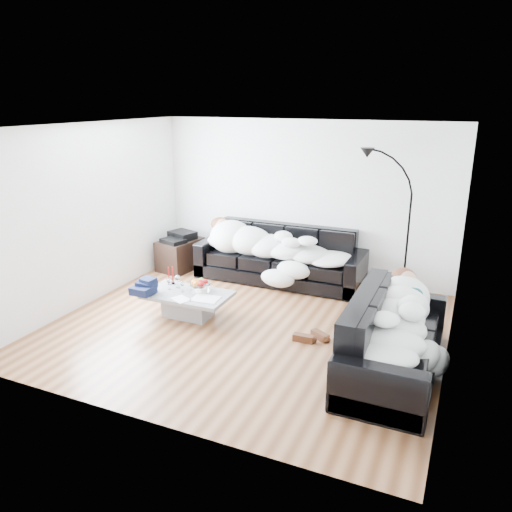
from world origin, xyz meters
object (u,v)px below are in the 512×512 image
at_px(wine_glass_a, 178,282).
at_px(av_cabinet, 180,254).
at_px(shoes, 311,337).
at_px(stereo, 179,236).
at_px(floor_lamp, 408,236).
at_px(sofa_back, 280,255).
at_px(fruit_bowl, 200,284).
at_px(candle_right, 173,275).
at_px(sleeper_right, 397,318).
at_px(wine_glass_b, 169,284).
at_px(coffee_table, 188,304).
at_px(candle_left, 169,276).
at_px(sleeper_back, 279,244).
at_px(sofa_right, 395,335).
at_px(wine_glass_c, 182,287).

distance_m(wine_glass_a, av_cabinet, 1.85).
height_order(shoes, stereo, stereo).
bearing_deg(floor_lamp, stereo, -153.74).
bearing_deg(sofa_back, stereo, -175.39).
height_order(fruit_bowl, candle_right, candle_right).
bearing_deg(sleeper_right, shoes, 72.55).
distance_m(candle_right, floor_lamp, 3.49).
bearing_deg(sofa_back, floor_lamp, 1.71).
bearing_deg(stereo, sofa_back, 22.48).
relative_size(sofa_back, wine_glass_b, 16.79).
distance_m(sleeper_right, av_cabinet, 4.54).
xyz_separation_m(coffee_table, candle_right, (-0.38, 0.22, 0.30)).
bearing_deg(coffee_table, shoes, -0.33).
bearing_deg(sofa_back, wine_glass_b, -117.54).
bearing_deg(candle_left, stereo, 116.81).
xyz_separation_m(wine_glass_b, candle_left, (-0.12, 0.17, 0.05)).
bearing_deg(sleeper_right, fruit_bowl, 79.67).
distance_m(sofa_back, av_cabinet, 1.85).
bearing_deg(wine_glass_a, sleeper_back, 62.15).
bearing_deg(coffee_table, wine_glass_a, 152.68).
relative_size(candle_right, av_cabinet, 0.34).
height_order(sofa_right, sleeper_back, sleeper_back).
relative_size(sofa_back, candle_left, 10.61).
relative_size(coffee_table, floor_lamp, 0.60).
bearing_deg(stereo, candle_right, -43.45).
xyz_separation_m(wine_glass_a, wine_glass_c, (0.14, -0.11, -0.02)).
bearing_deg(shoes, sleeper_right, -8.00).
relative_size(wine_glass_b, candle_right, 0.62).
relative_size(fruit_bowl, stereo, 0.65).
bearing_deg(av_cabinet, coffee_table, -45.85).
bearing_deg(fruit_bowl, sleeper_right, -10.33).
relative_size(fruit_bowl, candle_left, 1.11).
bearing_deg(wine_glass_a, stereo, 121.17).
height_order(coffee_table, stereo, stereo).
bearing_deg(wine_glass_c, floor_lamp, 34.65).
distance_m(fruit_bowl, candle_left, 0.53).
bearing_deg(candle_left, sleeper_right, -9.17).
bearing_deg(sleeper_right, candle_right, 80.09).
relative_size(sofa_back, floor_lamp, 1.40).
bearing_deg(wine_glass_b, sofa_right, -6.40).
relative_size(sofa_right, av_cabinet, 2.78).
bearing_deg(sofa_back, av_cabinet, -175.39).
distance_m(coffee_table, candle_right, 0.53).
xyz_separation_m(sofa_back, av_cabinet, (-1.83, -0.15, -0.18)).
bearing_deg(fruit_bowl, wine_glass_c, -143.61).
relative_size(sofa_right, floor_lamp, 1.10).
height_order(wine_glass_c, floor_lamp, floor_lamp).
bearing_deg(coffee_table, sleeper_back, 69.95).
relative_size(fruit_bowl, floor_lamp, 0.15).
distance_m(fruit_bowl, av_cabinet, 2.01).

